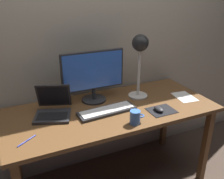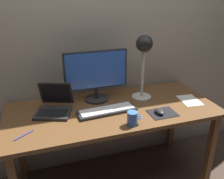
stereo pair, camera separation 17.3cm
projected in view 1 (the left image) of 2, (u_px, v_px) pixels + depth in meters
back_wall at (92, 27)px, 1.97m from camera, size 4.80×0.06×2.60m
desk at (112, 117)px, 1.88m from camera, size 1.60×0.70×0.74m
monitor at (93, 74)px, 1.89m from camera, size 0.51×0.20×0.41m
keyboard_main at (107, 111)px, 1.79m from camera, size 0.45×0.17×0.03m
laptop at (53, 106)px, 1.75m from camera, size 0.32×0.33×0.21m
desk_lamp at (140, 52)px, 1.90m from camera, size 0.16×0.16×0.53m
mousepad at (161, 110)px, 1.81m from camera, size 0.20×0.16×0.00m
mouse at (159, 109)px, 1.80m from camera, size 0.06×0.10×0.03m
coffee_mug at (135, 117)px, 1.63m from camera, size 0.11×0.07×0.10m
paper_sheet_near_mouse at (184, 97)px, 2.04m from camera, size 0.17×0.23×0.00m
pen at (27, 141)px, 1.45m from camera, size 0.12×0.09×0.01m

